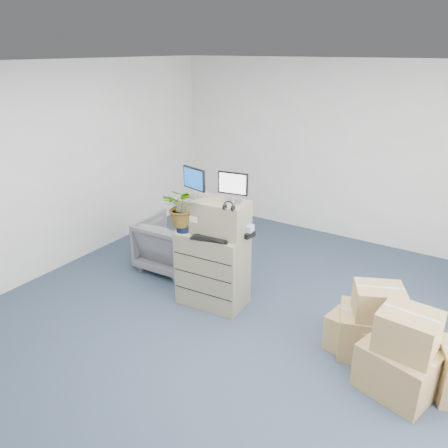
# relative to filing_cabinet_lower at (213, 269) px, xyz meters

# --- Properties ---
(ground) EXTENTS (7.00, 7.00, 0.00)m
(ground) POSITION_rel_filing_cabinet_lower_xyz_m (0.62, -0.64, -0.46)
(ground) COLOR #283548
(ground) RESTS_ON ground
(wall_back) EXTENTS (6.00, 0.02, 2.80)m
(wall_back) POSITION_rel_filing_cabinet_lower_xyz_m (0.62, 2.87, 0.94)
(wall_back) COLOR silver
(wall_back) RESTS_ON ground
(filing_cabinet_lower) EXTENTS (0.83, 0.54, 0.93)m
(filing_cabinet_lower) POSITION_rel_filing_cabinet_lower_xyz_m (0.00, 0.00, 0.00)
(filing_cabinet_lower) COLOR #9A8F6A
(filing_cabinet_lower) RESTS_ON ground
(filing_cabinet_upper) EXTENTS (0.82, 0.46, 0.40)m
(filing_cabinet_upper) POSITION_rel_filing_cabinet_lower_xyz_m (-0.00, 0.04, 0.66)
(filing_cabinet_upper) COLOR #9A8F6A
(filing_cabinet_upper) RESTS_ON filing_cabinet_lower
(monitor_left) EXTENTS (0.35, 0.18, 0.35)m
(monitor_left) POSITION_rel_filing_cabinet_lower_xyz_m (-0.24, -0.00, 1.06)
(monitor_left) COLOR #99999E
(monitor_left) RESTS_ON filing_cabinet_upper
(monitor_right) EXTENTS (0.35, 0.16, 0.35)m
(monitor_right) POSITION_rel_filing_cabinet_lower_xyz_m (0.22, 0.09, 1.06)
(monitor_right) COLOR #99999E
(monitor_right) RESTS_ON filing_cabinet_upper
(headphones) EXTENTS (0.12, 0.02, 0.12)m
(headphones) POSITION_rel_filing_cabinet_lower_xyz_m (0.30, -0.12, 0.89)
(headphones) COLOR black
(headphones) RESTS_ON filing_cabinet_upper
(keyboard) EXTENTS (0.47, 0.28, 0.02)m
(keyboard) POSITION_rel_filing_cabinet_lower_xyz_m (0.08, -0.14, 0.47)
(keyboard) COLOR black
(keyboard) RESTS_ON filing_cabinet_lower
(mouse) EXTENTS (0.09, 0.07, 0.03)m
(mouse) POSITION_rel_filing_cabinet_lower_xyz_m (0.32, -0.05, 0.48)
(mouse) COLOR silver
(mouse) RESTS_ON filing_cabinet_lower
(water_bottle) EXTENTS (0.06, 0.06, 0.22)m
(water_bottle) POSITION_rel_filing_cabinet_lower_xyz_m (0.08, 0.09, 0.57)
(water_bottle) COLOR gray
(water_bottle) RESTS_ON filing_cabinet_lower
(phone_dock) EXTENTS (0.05, 0.04, 0.11)m
(phone_dock) POSITION_rel_filing_cabinet_lower_xyz_m (-0.07, -0.00, 0.50)
(phone_dock) COLOR silver
(phone_dock) RESTS_ON filing_cabinet_lower
(external_drive) EXTENTS (0.22, 0.18, 0.06)m
(external_drive) POSITION_rel_filing_cabinet_lower_xyz_m (0.35, 0.14, 0.49)
(external_drive) COLOR black
(external_drive) RESTS_ON filing_cabinet_lower
(tissue_box) EXTENTS (0.22, 0.12, 0.08)m
(tissue_box) POSITION_rel_filing_cabinet_lower_xyz_m (0.34, 0.15, 0.56)
(tissue_box) COLOR #3D79D1
(tissue_box) RESTS_ON external_drive
(potted_plant) EXTENTS (0.47, 0.51, 0.45)m
(potted_plant) POSITION_rel_filing_cabinet_lower_xyz_m (-0.30, -0.16, 0.72)
(potted_plant) COLOR #ADC19B
(potted_plant) RESTS_ON filing_cabinet_lower
(office_chair) EXTENTS (0.81, 0.77, 0.80)m
(office_chair) POSITION_rel_filing_cabinet_lower_xyz_m (-1.02, 0.44, -0.06)
(office_chair) COLOR slate
(office_chair) RESTS_ON ground
(cardboard_boxes) EXTENTS (1.83, 1.11, 0.83)m
(cardboard_boxes) POSITION_rel_filing_cabinet_lower_xyz_m (2.21, -0.08, -0.16)
(cardboard_boxes) COLOR #A4864F
(cardboard_boxes) RESTS_ON ground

